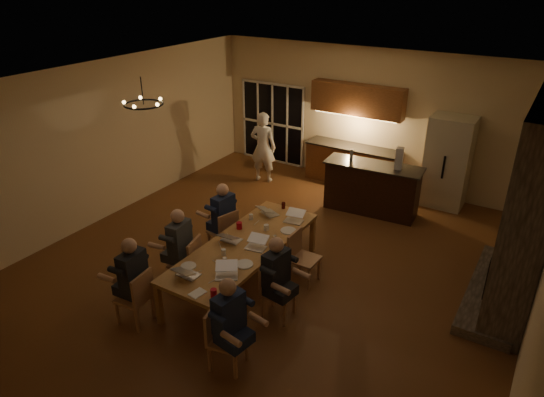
{
  "coord_description": "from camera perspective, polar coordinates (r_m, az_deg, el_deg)",
  "views": [
    {
      "loc": [
        3.76,
        -6.11,
        4.8
      ],
      "look_at": [
        -0.17,
        0.3,
        1.19
      ],
      "focal_mm": 32.0,
      "sensor_mm": 36.0,
      "label": 1
    }
  ],
  "objects": [
    {
      "name": "floor",
      "position": [
        8.63,
        -0.09,
        -8.14
      ],
      "size": [
        9.0,
        9.0,
        0.0
      ],
      "primitive_type": "plane",
      "color": "brown",
      "rests_on": "ground"
    },
    {
      "name": "back_wall",
      "position": [
        11.72,
        11.72,
        9.27
      ],
      "size": [
        8.0,
        0.04,
        3.2
      ],
      "primitive_type": "cube",
      "color": "beige",
      "rests_on": "ground"
    },
    {
      "name": "left_wall",
      "position": [
        10.4,
        -19.44,
        6.24
      ],
      "size": [
        0.04,
        9.0,
        3.2
      ],
      "primitive_type": "cube",
      "color": "beige",
      "rests_on": "ground"
    },
    {
      "name": "ceiling",
      "position": [
        7.34,
        -0.11,
        13.23
      ],
      "size": [
        8.0,
        9.0,
        0.04
      ],
      "primitive_type": "cube",
      "color": "white",
      "rests_on": "back_wall"
    },
    {
      "name": "french_doors",
      "position": [
        12.95,
        0.1,
        8.82
      ],
      "size": [
        1.86,
        0.08,
        2.1
      ],
      "primitive_type": "cube",
      "color": "black",
      "rests_on": "ground"
    },
    {
      "name": "fireplace",
      "position": [
        7.98,
        28.19,
        -1.25
      ],
      "size": [
        0.58,
        2.5,
        3.2
      ],
      "primitive_type": "cube",
      "color": "#6D5F55",
      "rests_on": "ground"
    },
    {
      "name": "kitchenette",
      "position": [
        11.65,
        9.6,
        7.29
      ],
      "size": [
        2.24,
        0.68,
        2.4
      ],
      "primitive_type": null,
      "color": "brown",
      "rests_on": "ground"
    },
    {
      "name": "refrigerator",
      "position": [
        11.09,
        19.95,
        4.04
      ],
      "size": [
        0.9,
        0.68,
        2.0
      ],
      "primitive_type": "cube",
      "color": "beige",
      "rests_on": "ground"
    },
    {
      "name": "dining_table",
      "position": [
        8.06,
        -3.25,
        -7.71
      ],
      "size": [
        1.1,
        3.1,
        0.75
      ],
      "primitive_type": "cube",
      "color": "#B67E48",
      "rests_on": "ground"
    },
    {
      "name": "bar_island",
      "position": [
        10.51,
        11.65,
        1.17
      ],
      "size": [
        2.07,
        0.83,
        1.08
      ],
      "primitive_type": "cube",
      "rotation": [
        0.0,
        0.0,
        0.07
      ],
      "color": "black",
      "rests_on": "ground"
    },
    {
      "name": "chair_left_near",
      "position": [
        7.49,
        -15.98,
        -11.06
      ],
      "size": [
        0.48,
        0.48,
        0.89
      ],
      "primitive_type": null,
      "rotation": [
        0.0,
        0.0,
        -1.47
      ],
      "color": "tan",
      "rests_on": "ground"
    },
    {
      "name": "chair_left_mid",
      "position": [
        8.1,
        -10.24,
        -7.32
      ],
      "size": [
        0.53,
        0.53,
        0.89
      ],
      "primitive_type": null,
      "rotation": [
        0.0,
        0.0,
        -1.35
      ],
      "color": "tan",
      "rests_on": "ground"
    },
    {
      "name": "chair_left_far",
      "position": [
        8.87,
        -5.85,
        -3.89
      ],
      "size": [
        0.55,
        0.55,
        0.89
      ],
      "primitive_type": null,
      "rotation": [
        0.0,
        0.0,
        -1.86
      ],
      "color": "tan",
      "rests_on": "ground"
    },
    {
      "name": "chair_right_near",
      "position": [
        6.55,
        -5.22,
        -16.16
      ],
      "size": [
        0.52,
        0.52,
        0.89
      ],
      "primitive_type": null,
      "rotation": [
        0.0,
        0.0,
        1.76
      ],
      "color": "tan",
      "rests_on": "ground"
    },
    {
      "name": "chair_right_mid",
      "position": [
        7.31,
        0.79,
        -10.92
      ],
      "size": [
        0.48,
        0.48,
        0.89
      ],
      "primitive_type": null,
      "rotation": [
        0.0,
        0.0,
        1.66
      ],
      "color": "tan",
      "rests_on": "ground"
    },
    {
      "name": "chair_right_far",
      "position": [
        8.08,
        3.88,
        -7.05
      ],
      "size": [
        0.45,
        0.45,
        0.89
      ],
      "primitive_type": null,
      "rotation": [
        0.0,
        0.0,
        1.56
      ],
      "color": "tan",
      "rests_on": "ground"
    },
    {
      "name": "person_left_near",
      "position": [
        7.4,
        -15.92,
        -9.21
      ],
      "size": [
        0.64,
        0.64,
        1.38
      ],
      "primitive_type": null,
      "rotation": [
        0.0,
        0.0,
        -1.51
      ],
      "color": "#20232A",
      "rests_on": "ground"
    },
    {
      "name": "person_right_near",
      "position": [
        6.38,
        -5.03,
        -14.56
      ],
      "size": [
        0.69,
        0.69,
        1.38
      ],
      "primitive_type": null,
      "rotation": [
        0.0,
        0.0,
        1.4
      ],
      "color": "#1D274A",
      "rests_on": "ground"
    },
    {
      "name": "person_left_mid",
      "position": [
        8.01,
        -10.72,
        -5.71
      ],
      "size": [
        0.66,
        0.66,
        1.38
      ],
      "primitive_type": null,
      "rotation": [
        0.0,
        0.0,
        -1.46
      ],
      "color": "#3B4046",
      "rests_on": "ground"
    },
    {
      "name": "person_right_mid",
      "position": [
        7.15,
        0.49,
        -9.45
      ],
      "size": [
        0.68,
        0.68,
        1.38
      ],
      "primitive_type": null,
      "rotation": [
        0.0,
        0.0,
        1.43
      ],
      "color": "#20232A",
      "rests_on": "ground"
    },
    {
      "name": "person_left_far",
      "position": [
        8.78,
        -5.68,
        -2.4
      ],
      "size": [
        0.67,
        0.67,
        1.38
      ],
      "primitive_type": null,
      "rotation": [
        0.0,
        0.0,
        -1.69
      ],
      "color": "#1D274A",
      "rests_on": "ground"
    },
    {
      "name": "standing_person",
      "position": [
        11.74,
        -1.05,
        6.07
      ],
      "size": [
        0.71,
        0.54,
        1.73
      ],
      "primitive_type": "imported",
      "rotation": [
        0.0,
        0.0,
        3.36
      ],
      "color": "white",
      "rests_on": "ground"
    },
    {
      "name": "chandelier",
      "position": [
        8.39,
        -14.87,
        10.67
      ],
      "size": [
        0.65,
        0.65,
        0.03
      ],
      "primitive_type": "torus",
      "color": "black",
      "rests_on": "ceiling"
    },
    {
      "name": "laptop_a",
      "position": [
        7.16,
        -9.84,
        -8.11
      ],
      "size": [
        0.33,
        0.29,
        0.23
      ],
      "primitive_type": null,
      "rotation": [
        0.0,
        0.0,
        3.1
      ],
      "color": "silver",
      "rests_on": "dining_table"
    },
    {
      "name": "laptop_b",
      "position": [
        7.05,
        -5.4,
        -8.4
      ],
      "size": [
        0.42,
        0.41,
        0.23
      ],
      "primitive_type": null,
      "rotation": [
        0.0,
        0.0,
        0.59
      ],
      "color": "silver",
      "rests_on": "dining_table"
    },
    {
      "name": "laptop_c",
      "position": [
        7.93,
        -4.83,
        -4.21
      ],
      "size": [
        0.33,
        0.29,
        0.23
      ],
      "primitive_type": null,
      "rotation": [
        0.0,
        0.0,
        3.19
      ],
      "color": "silver",
      "rests_on": "dining_table"
    },
    {
      "name": "laptop_d",
      "position": [
        7.69,
        -1.96,
        -5.15
      ],
      "size": [
        0.36,
        0.33,
        0.23
      ],
      "primitive_type": null,
      "rotation": [
        0.0,
        0.0,
        0.15
      ],
      "color": "silver",
      "rests_on": "dining_table"
    },
    {
      "name": "laptop_e",
      "position": [
        8.73,
        -0.26,
        -1.16
      ],
      "size": [
        0.41,
        0.39,
        0.23
      ],
      "primitive_type": null,
      "rotation": [
        0.0,
        0.0,
        2.72
      ],
      "color": "silver",
      "rests_on": "dining_table"
    },
    {
      "name": "laptop_f",
      "position": [
        8.48,
        2.57,
        -2.04
      ],
      "size": [
        0.36,
        0.32,
        0.23
      ],
      "primitive_type": null,
      "rotation": [
        0.0,
        0.0,
        0.14
      ],
      "color": "silver",
      "rests_on": "dining_table"
    },
    {
      "name": "mug_front",
      "position": [
        7.59,
        -5.71,
        -6.29
      ],
      "size": [
        0.07,
        0.07,
        0.1
      ],
      "primitive_type": "cylinder",
      "color": "silver",
      "rests_on": "dining_table"
    },
    {
      "name": "mug_mid",
      "position": [
        8.23,
        -0.68,
        -3.42
      ],
      "size": [
        0.09,
        0.09,
        0.1
      ],
      "primitive_type": "cylinder",
      "color": "silver",
      "rests_on": "dining_table"
    },
    {
      "name": "mug_back",
      "position": [
        8.58,
        -2.48,
        -2.17
      ],
      "size": [
        0.07,
        0.07,
        0.1
      ],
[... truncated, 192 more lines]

